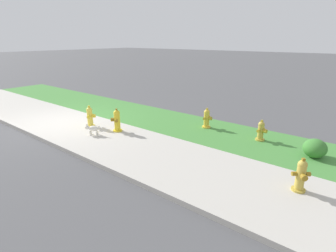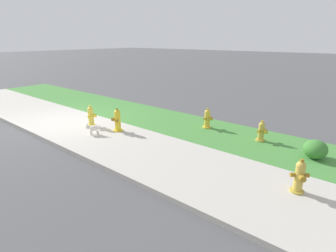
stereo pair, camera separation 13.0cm
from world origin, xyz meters
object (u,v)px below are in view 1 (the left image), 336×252
object	(u,v)px
fire_hydrant_near_corner	(301,176)
fire_hydrant_by_grass_verge	(117,121)
small_white_dog	(92,129)
fire_hydrant_mid_block	(90,117)
fire_hydrant_at_driveway	(261,131)
shrub_bush_near_lamp	(315,148)
fire_hydrant_across_street	(207,118)

from	to	relation	value
fire_hydrant_near_corner	fire_hydrant_by_grass_verge	bearing A→B (deg)	-36.36
fire_hydrant_near_corner	small_white_dog	xyz separation A→B (m)	(-5.94, -0.58, -0.12)
fire_hydrant_by_grass_verge	small_white_dog	distance (m)	0.82
fire_hydrant_mid_block	fire_hydrant_near_corner	bearing A→B (deg)	56.44
fire_hydrant_at_driveway	fire_hydrant_by_grass_verge	xyz separation A→B (m)	(-4.00, -2.13, 0.07)
fire_hydrant_mid_block	shrub_bush_near_lamp	distance (m)	6.94
fire_hydrant_at_driveway	fire_hydrant_across_street	xyz separation A→B (m)	(-1.88, 0.03, 0.03)
small_white_dog	shrub_bush_near_lamp	world-z (taller)	shrub_bush_near_lamp
fire_hydrant_near_corner	fire_hydrant_by_grass_verge	xyz separation A→B (m)	(-5.60, 0.15, 0.03)
fire_hydrant_at_driveway	small_white_dog	world-z (taller)	fire_hydrant_at_driveway
fire_hydrant_mid_block	fire_hydrant_by_grass_verge	distance (m)	1.14
fire_hydrant_across_street	fire_hydrant_by_grass_verge	distance (m)	3.03
fire_hydrant_across_street	fire_hydrant_by_grass_verge	bearing A→B (deg)	-43.74
fire_hydrant_at_driveway	shrub_bush_near_lamp	world-z (taller)	fire_hydrant_at_driveway
fire_hydrant_across_street	shrub_bush_near_lamp	bearing A→B (deg)	84.91
fire_hydrant_near_corner	fire_hydrant_at_driveway	world-z (taller)	fire_hydrant_near_corner
fire_hydrant_near_corner	fire_hydrant_across_street	bearing A→B (deg)	-68.37
fire_hydrant_by_grass_verge	fire_hydrant_near_corner	bearing A→B (deg)	-133.15
fire_hydrant_mid_block	fire_hydrant_at_driveway	bearing A→B (deg)	80.52
fire_hydrant_by_grass_verge	small_white_dog	xyz separation A→B (m)	(-0.34, -0.74, -0.15)
fire_hydrant_mid_block	fire_hydrant_by_grass_verge	xyz separation A→B (m)	(1.11, 0.24, 0.02)
fire_hydrant_near_corner	shrub_bush_near_lamp	xyz separation A→B (m)	(-0.09, 1.97, -0.10)
fire_hydrant_mid_block	shrub_bush_near_lamp	size ratio (longest dim) A/B	1.29
fire_hydrant_at_driveway	fire_hydrant_across_street	size ratio (longest dim) A/B	0.92
fire_hydrant_at_driveway	small_white_dog	xyz separation A→B (m)	(-4.34, -2.86, -0.08)
fire_hydrant_near_corner	shrub_bush_near_lamp	size ratio (longest dim) A/B	1.25
fire_hydrant_near_corner	fire_hydrant_mid_block	xyz separation A→B (m)	(-6.72, -0.09, 0.01)
small_white_dog	fire_hydrant_at_driveway	bearing A→B (deg)	178.61
fire_hydrant_at_driveway	fire_hydrant_mid_block	distance (m)	5.64
fire_hydrant_mid_block	small_white_dog	xyz separation A→B (m)	(0.77, -0.49, -0.14)
fire_hydrant_across_street	fire_hydrant_mid_block	size ratio (longest dim) A/B	0.93
shrub_bush_near_lamp	fire_hydrant_at_driveway	bearing A→B (deg)	168.44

